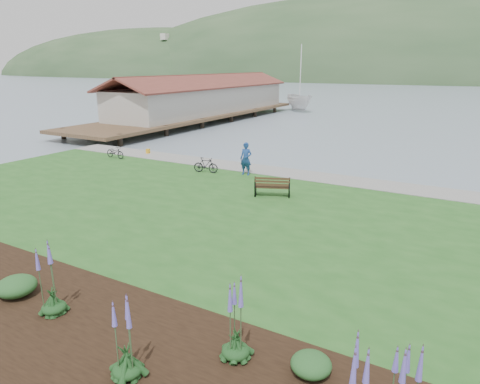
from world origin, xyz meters
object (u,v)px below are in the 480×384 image
(sailboat, at_px, (299,111))
(person, at_px, (246,156))
(park_bench, at_px, (272,186))
(bicycle_a, at_px, (115,152))

(sailboat, bearing_deg, person, -116.18)
(park_bench, bearing_deg, person, 113.12)
(bicycle_a, height_order, sailboat, sailboat)
(park_bench, height_order, sailboat, sailboat)
(bicycle_a, bearing_deg, person, -83.89)
(bicycle_a, bearing_deg, park_bench, -97.86)
(person, bearing_deg, bicycle_a, 176.49)
(bicycle_a, relative_size, sailboat, 0.05)
(park_bench, relative_size, sailboat, 0.06)
(park_bench, distance_m, person, 4.46)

